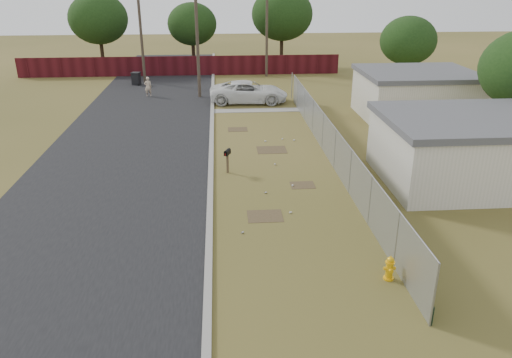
{
  "coord_description": "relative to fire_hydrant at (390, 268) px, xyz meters",
  "views": [
    {
      "loc": [
        -2.49,
        -22.73,
        8.97
      ],
      "look_at": [
        -1.07,
        -3.75,
        1.1
      ],
      "focal_mm": 35.0,
      "sensor_mm": 36.0,
      "label": 1
    }
  ],
  "objects": [
    {
      "name": "pedestrian",
      "position": [
        -10.71,
        26.2,
        0.38
      ],
      "size": [
        0.64,
        0.51,
        1.54
      ],
      "primitive_type": "imported",
      "rotation": [
        0.0,
        0.0,
        3.42
      ],
      "color": "#CCB296",
      "rests_on": "ground"
    },
    {
      "name": "pickup_truck",
      "position": [
        -2.98,
        23.6,
        0.41
      ],
      "size": [
        5.86,
        2.92,
        1.6
      ],
      "primitive_type": "imported",
      "rotation": [
        0.0,
        0.0,
        1.52
      ],
      "color": "white",
      "rests_on": "ground"
    },
    {
      "name": "mailbox",
      "position": [
        -4.88,
        9.5,
        0.55
      ],
      "size": [
        0.35,
        0.51,
        1.2
      ],
      "color": "brown",
      "rests_on": "ground"
    },
    {
      "name": "street",
      "position": [
        -9.46,
        17.74,
        -0.37
      ],
      "size": [
        15.1,
        60.0,
        0.12
      ],
      "color": "black",
      "rests_on": "ground"
    },
    {
      "name": "chainlink_fence",
      "position": [
        0.42,
        10.71,
        0.41
      ],
      "size": [
        0.1,
        27.06,
        2.02
      ],
      "color": "gray",
      "rests_on": "ground"
    },
    {
      "name": "privacy_fence",
      "position": [
        -8.7,
        34.69,
        0.51
      ],
      "size": [
        30.0,
        0.12,
        1.8
      ],
      "primitive_type": "cube",
      "color": "#450E15",
      "rests_on": "ground"
    },
    {
      "name": "fire_hydrant",
      "position": [
        0.0,
        0.0,
        0.0
      ],
      "size": [
        0.38,
        0.37,
        0.84
      ],
      "color": "#E4A40C",
      "rests_on": "ground"
    },
    {
      "name": "ground",
      "position": [
        -2.7,
        9.69,
        -0.39
      ],
      "size": [
        120.0,
        120.0,
        0.0
      ],
      "primitive_type": "plane",
      "color": "olive",
      "rests_on": "ground"
    },
    {
      "name": "scattered_litter",
      "position": [
        -2.47,
        9.49,
        -0.35
      ],
      "size": [
        3.65,
        11.27,
        0.07
      ],
      "color": "beige",
      "rests_on": "ground"
    },
    {
      "name": "trash_bin",
      "position": [
        -12.3,
        30.71,
        0.16
      ],
      "size": [
        0.83,
        0.9,
        1.08
      ],
      "color": "black",
      "rests_on": "ground"
    },
    {
      "name": "utility_poles",
      "position": [
        -6.37,
        30.35,
        4.3
      ],
      "size": [
        12.6,
        8.24,
        9.0
      ],
      "color": "#4A4031",
      "rests_on": "ground"
    },
    {
      "name": "horizon_trees",
      "position": [
        -1.86,
        33.24,
        4.24
      ],
      "size": [
        33.32,
        31.94,
        7.78
      ],
      "color": "black",
      "rests_on": "ground"
    },
    {
      "name": "houses",
      "position": [
        7.0,
        12.82,
        1.17
      ],
      "size": [
        9.3,
        17.24,
        3.1
      ],
      "color": "silver",
      "rests_on": "ground"
    }
  ]
}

